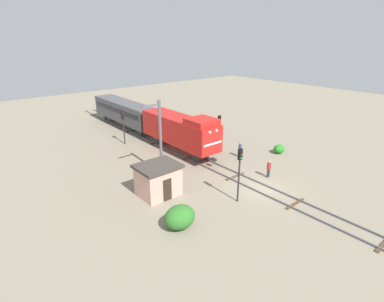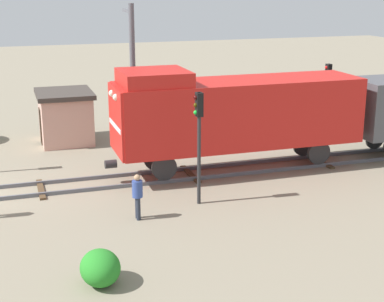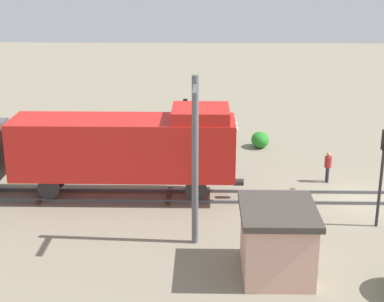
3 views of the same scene
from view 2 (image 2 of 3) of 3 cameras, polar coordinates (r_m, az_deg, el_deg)
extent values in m
cube|color=#4C3823|center=(25.12, -14.44, -3.62)|extent=(2.40, 0.24, 0.09)
cube|color=#4C3823|center=(26.22, -0.14, -2.26)|extent=(2.40, 0.24, 0.09)
cube|color=#4C3823|center=(28.77, 12.29, -0.96)|extent=(2.40, 0.24, 0.09)
cube|color=red|center=(26.27, 4.63, 3.76)|extent=(2.90, 11.00, 2.90)
cube|color=red|center=(24.74, -3.73, 7.13)|extent=(2.75, 2.80, 0.60)
cube|color=red|center=(24.73, -7.37, 2.89)|extent=(2.84, 0.10, 2.84)
cube|color=white|center=(24.77, -7.44, 2.44)|extent=(2.46, 0.06, 0.20)
sphere|color=white|center=(24.93, -7.77, 5.57)|extent=(0.28, 0.28, 0.28)
sphere|color=white|center=(24.06, -7.38, 5.20)|extent=(0.28, 0.28, 0.28)
cylinder|color=#262628|center=(25.16, -7.89, -1.26)|extent=(0.36, 0.50, 0.36)
cylinder|color=#262628|center=(26.31, -3.55, -0.71)|extent=(0.18, 1.10, 1.10)
cylinder|color=#262628|center=(24.97, -2.72, -1.62)|extent=(0.18, 1.10, 1.10)
cylinder|color=#262628|center=(28.94, 10.79, 0.60)|extent=(0.18, 1.10, 1.10)
cylinder|color=#262628|center=(27.74, 12.19, -0.16)|extent=(0.18, 1.10, 1.10)
cylinder|color=#262628|center=(31.04, 17.29, 1.07)|extent=(0.16, 0.96, 0.96)
cylinder|color=#262628|center=(22.27, 0.69, 0.15)|extent=(0.14, 0.14, 4.37)
cube|color=black|center=(21.86, 0.70, 4.53)|extent=(0.32, 0.24, 0.90)
sphere|color=#390606|center=(21.76, 0.35, 5.20)|extent=(0.16, 0.16, 0.16)
sphere|color=#3C3306|center=(21.82, 0.35, 4.48)|extent=(0.16, 0.16, 0.16)
sphere|color=green|center=(21.88, 0.35, 3.76)|extent=(0.16, 0.16, 0.16)
cylinder|color=#262628|center=(32.44, 12.91, 4.61)|extent=(0.14, 0.14, 4.13)
cube|color=black|center=(32.17, 13.09, 7.43)|extent=(0.32, 0.24, 0.90)
sphere|color=red|center=(32.06, 12.90, 7.90)|extent=(0.16, 0.16, 0.16)
sphere|color=#3C3306|center=(32.10, 12.87, 7.41)|extent=(0.16, 0.16, 0.16)
sphere|color=black|center=(32.14, 12.84, 6.92)|extent=(0.16, 0.16, 0.16)
cylinder|color=#262B38|center=(21.54, -5.33, -5.43)|extent=(0.15, 0.15, 0.85)
cylinder|color=#262B38|center=(21.36, -5.21, -5.62)|extent=(0.15, 0.15, 0.85)
cylinder|color=#33478C|center=(21.19, -5.32, -3.68)|extent=(0.38, 0.38, 0.62)
sphere|color=tan|center=(21.05, -5.35, -2.59)|extent=(0.23, 0.23, 0.23)
cylinder|color=#595960|center=(29.72, -5.74, 7.02)|extent=(0.28, 0.28, 7.31)
cube|color=#595960|center=(30.26, -6.29, 13.37)|extent=(1.80, 0.16, 0.16)
cube|color=#D19E8C|center=(32.12, -12.16, 3.06)|extent=(3.20, 2.60, 2.50)
cube|color=#3F3833|center=(31.85, -12.31, 5.46)|extent=(3.50, 2.90, 0.24)
cube|color=#2D2319|center=(32.10, -14.47, 2.35)|extent=(0.80, 0.06, 1.90)
ellipsoid|color=#268226|center=(17.16, -8.89, -11.14)|extent=(1.40, 1.15, 1.02)
camera|label=1|loc=(46.57, -40.46, 17.80)|focal=28.00mm
camera|label=3|loc=(52.06, -12.14, 19.48)|focal=55.00mm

